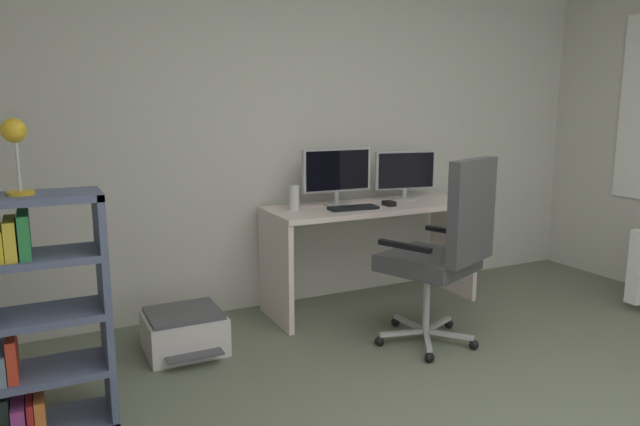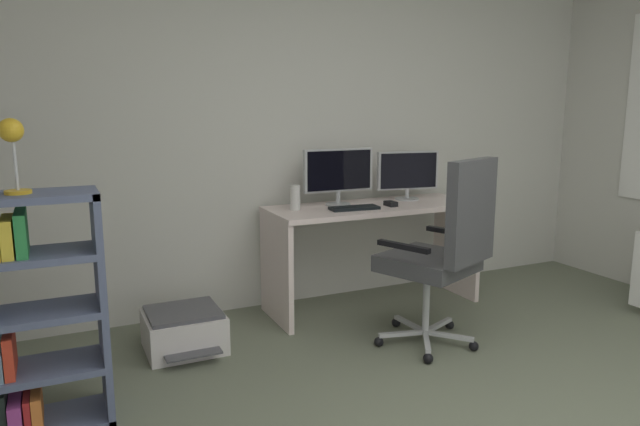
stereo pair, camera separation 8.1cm
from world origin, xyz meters
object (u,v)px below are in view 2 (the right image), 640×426
at_px(desk_lamp, 12,141).
at_px(printer, 184,330).
at_px(monitor_secondary, 408,172).
at_px(desktop_speaker, 295,198).
at_px(keyboard, 354,208).
at_px(monitor_main, 338,172).
at_px(office_chair, 444,247).
at_px(bookshelf, 5,321).
at_px(computer_mouse, 391,204).
at_px(desk, 373,232).

height_order(desk_lamp, printer, desk_lamp).
distance_m(monitor_secondary, desktop_speaker, 0.94).
bearing_deg(printer, keyboard, 4.65).
height_order(monitor_main, office_chair, office_chair).
bearing_deg(keyboard, printer, -170.78).
xyz_separation_m(monitor_main, office_chair, (0.24, -0.93, -0.36)).
xyz_separation_m(desk_lamp, printer, (0.79, 0.59, -1.19)).
xyz_separation_m(monitor_main, keyboard, (0.02, -0.20, -0.23)).
xyz_separation_m(keyboard, bookshelf, (-2.10, -0.69, -0.24)).
xyz_separation_m(keyboard, desktop_speaker, (-0.38, 0.15, 0.07)).
distance_m(bookshelf, desk_lamp, 0.79).
distance_m(computer_mouse, desktop_speaker, 0.69).
bearing_deg(desk_lamp, keyboard, 18.88).
bearing_deg(bookshelf, desktop_speaker, 25.95).
bearing_deg(desktop_speaker, keyboard, -22.27).
xyz_separation_m(computer_mouse, printer, (-1.51, -0.11, -0.65)).
height_order(keyboard, bookshelf, bookshelf).
bearing_deg(monitor_main, bookshelf, -156.88).
height_order(keyboard, office_chair, office_chair).
relative_size(computer_mouse, bookshelf, 0.09).
bearing_deg(bookshelf, desk_lamp, 0.29).
relative_size(desk, office_chair, 1.32).
relative_size(computer_mouse, desktop_speaker, 0.59).
relative_size(monitor_main, computer_mouse, 5.28).
xyz_separation_m(monitor_main, bookshelf, (-2.08, -0.89, -0.46)).
bearing_deg(office_chair, desktop_speaker, 123.72).
bearing_deg(desktop_speaker, bookshelf, -154.05).
bearing_deg(computer_mouse, office_chair, -98.13).
bearing_deg(keyboard, desk, 30.95).
relative_size(monitor_main, desk_lamp, 1.65).
bearing_deg(monitor_main, keyboard, -83.65).
bearing_deg(computer_mouse, desktop_speaker, 166.20).
height_order(monitor_secondary, desktop_speaker, monitor_secondary).
height_order(office_chair, printer, office_chair).
bearing_deg(keyboard, computer_mouse, 6.51).
height_order(desk, computer_mouse, computer_mouse).
distance_m(monitor_main, computer_mouse, 0.43).
height_order(desktop_speaker, desk_lamp, desk_lamp).
bearing_deg(monitor_secondary, printer, -170.40).
bearing_deg(computer_mouse, desk_lamp, -164.94).
bearing_deg(printer, desk_lamp, -143.48).
distance_m(office_chair, bookshelf, 2.32).
bearing_deg(monitor_secondary, bookshelf, -161.56).
height_order(office_chair, desk_lamp, desk_lamp).
relative_size(desk, printer, 3.05).
bearing_deg(desk_lamp, office_chair, -1.15).
height_order(monitor_secondary, printer, monitor_secondary).
relative_size(keyboard, computer_mouse, 3.40).
relative_size(desktop_speaker, bookshelf, 0.16).
height_order(monitor_main, monitor_secondary, monitor_main).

